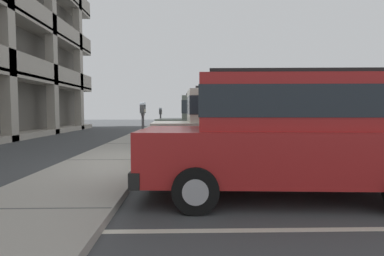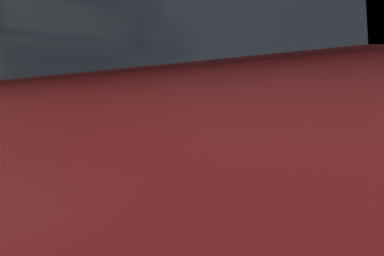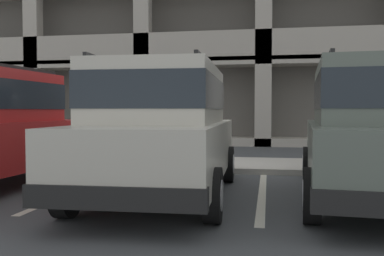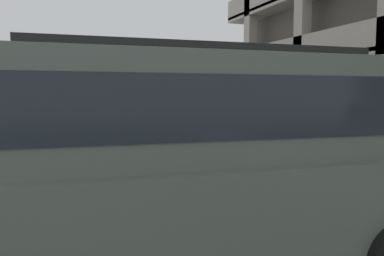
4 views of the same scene
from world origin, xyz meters
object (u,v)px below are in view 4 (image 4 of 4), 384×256
object	(u,v)px
dark_hatchback	(190,158)
parking_meter_near	(255,116)
silver_suv	(116,129)
red_sedan	(88,119)

from	to	relation	value
dark_hatchback	parking_meter_near	bearing A→B (deg)	145.29
silver_suv	dark_hatchback	world-z (taller)	same
red_sedan	silver_suv	bearing A→B (deg)	5.79
silver_suv	red_sedan	size ratio (longest dim) A/B	0.99
silver_suv	dark_hatchback	bearing A→B (deg)	0.62
silver_suv	red_sedan	bearing A→B (deg)	-179.18
red_sedan	parking_meter_near	bearing A→B (deg)	44.88
parking_meter_near	dark_hatchback	bearing A→B (deg)	-39.04
dark_hatchback	parking_meter_near	xyz separation A→B (m)	(-3.09, 2.50, 0.18)
red_sedan	parking_meter_near	xyz separation A→B (m)	(3.12, 2.79, 0.18)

